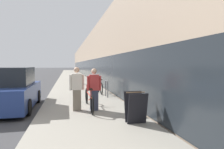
# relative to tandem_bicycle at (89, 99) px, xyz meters

# --- Properties ---
(sidewalk_slab) EXTENTS (3.52, 70.00, 0.14)m
(sidewalk_slab) POSITION_rel_tandem_bicycle_xyz_m (-0.08, 18.12, -0.43)
(sidewalk_slab) COLOR gray
(sidewalk_slab) RESTS_ON ground
(storefront_facade) EXTENTS (10.01, 70.00, 5.34)m
(storefront_facade) POSITION_rel_tandem_bicycle_xyz_m (6.72, 26.12, 2.17)
(storefront_facade) COLOR gray
(storefront_facade) RESTS_ON ground
(tandem_bicycle) EXTENTS (0.52, 2.64, 0.85)m
(tandem_bicycle) POSITION_rel_tandem_bicycle_xyz_m (0.00, 0.00, 0.00)
(tandem_bicycle) COLOR black
(tandem_bicycle) RESTS_ON sidewalk_slab
(person_rider) EXTENTS (0.52, 0.20, 1.54)m
(person_rider) POSITION_rel_tandem_bicycle_xyz_m (0.15, -0.34, 0.41)
(person_rider) COLOR #33384C
(person_rider) RESTS_ON sidewalk_slab
(person_bystander) EXTENTS (0.54, 0.21, 1.59)m
(person_bystander) POSITION_rel_tandem_bicycle_xyz_m (-0.47, -0.23, 0.44)
(person_bystander) COLOR #756B5B
(person_bystander) RESTS_ON sidewalk_slab
(bike_rack_hoop) EXTENTS (0.05, 0.60, 0.84)m
(bike_rack_hoop) POSITION_rel_tandem_bicycle_xyz_m (1.20, 2.57, 0.15)
(bike_rack_hoop) COLOR #4C4C51
(bike_rack_hoop) RESTS_ON sidewalk_slab
(cruiser_bike_nearest) EXTENTS (0.52, 1.77, 0.86)m
(cruiser_bike_nearest) POSITION_rel_tandem_bicycle_xyz_m (1.05, 3.87, 0.00)
(cruiser_bike_nearest) COLOR black
(cruiser_bike_nearest) RESTS_ON sidewalk_slab
(sandwich_board_sign) EXTENTS (0.56, 0.56, 0.90)m
(sandwich_board_sign) POSITION_rel_tandem_bicycle_xyz_m (1.11, -2.16, 0.09)
(sandwich_board_sign) COLOR black
(sandwich_board_sign) RESTS_ON sidewalk_slab
(parked_sedan_curbside) EXTENTS (1.94, 4.07, 1.70)m
(parked_sedan_curbside) POSITION_rel_tandem_bicycle_xyz_m (-3.06, 1.13, 0.26)
(parked_sedan_curbside) COLOR navy
(parked_sedan_curbside) RESTS_ON ground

